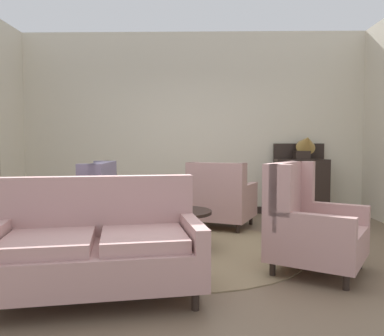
# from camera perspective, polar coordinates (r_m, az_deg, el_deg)

# --- Properties ---
(ground) EXTENTS (8.47, 8.47, 0.00)m
(ground) POSITION_cam_1_polar(r_m,az_deg,el_deg) (4.32, -0.64, -12.94)
(ground) COLOR brown
(wall_back) EXTENTS (6.21, 0.08, 3.18)m
(wall_back) POSITION_cam_1_polar(r_m,az_deg,el_deg) (6.97, 0.05, 6.47)
(wall_back) COLOR beige
(wall_back) RESTS_ON ground
(baseboard_back) EXTENTS (6.05, 0.03, 0.12)m
(baseboard_back) POSITION_cam_1_polar(r_m,az_deg,el_deg) (7.00, 0.04, -6.10)
(baseboard_back) COLOR black
(baseboard_back) RESTS_ON ground
(area_rug) EXTENTS (2.67, 2.67, 0.01)m
(area_rug) POSITION_cam_1_polar(r_m,az_deg,el_deg) (4.61, -0.53, -11.82)
(area_rug) COLOR #847051
(area_rug) RESTS_ON ground
(coffee_table) EXTENTS (0.78, 0.78, 0.46)m
(coffee_table) POSITION_cam_1_polar(r_m,az_deg,el_deg) (4.56, -2.03, -7.39)
(coffee_table) COLOR black
(coffee_table) RESTS_ON ground
(porcelain_vase) EXTENTS (0.18, 0.18, 0.39)m
(porcelain_vase) POSITION_cam_1_polar(r_m,az_deg,el_deg) (4.50, -2.02, -4.24)
(porcelain_vase) COLOR brown
(porcelain_vase) RESTS_ON coffee_table
(settee) EXTENTS (1.77, 1.17, 0.94)m
(settee) POSITION_cam_1_polar(r_m,az_deg,el_deg) (3.29, -13.54, -11.19)
(settee) COLOR tan
(settee) RESTS_ON ground
(armchair_near_window) EXTENTS (1.12, 1.13, 1.04)m
(armchair_near_window) POSITION_cam_1_polar(r_m,az_deg,el_deg) (3.96, 16.64, -8.07)
(armchair_near_window) COLOR tan
(armchair_near_window) RESTS_ON ground
(armchair_near_sideboard) EXTENTS (1.09, 1.11, 0.97)m
(armchair_near_sideboard) POSITION_cam_1_polar(r_m,az_deg,el_deg) (5.73, 4.25, -4.64)
(armchair_near_sideboard) COLOR tan
(armchair_near_sideboard) RESTS_ON ground
(armchair_beside_settee) EXTENTS (0.91, 0.87, 1.02)m
(armchair_beside_settee) POSITION_cam_1_polar(r_m,az_deg,el_deg) (4.66, -16.21, -6.46)
(armchair_beside_settee) COLOR slate
(armchair_beside_settee) RESTS_ON ground
(sideboard) EXTENTS (0.87, 0.40, 1.24)m
(sideboard) POSITION_cam_1_polar(r_m,az_deg,el_deg) (6.91, 15.54, -2.24)
(sideboard) COLOR black
(sideboard) RESTS_ON ground
(gramophone) EXTENTS (0.37, 0.45, 0.50)m
(gramophone) POSITION_cam_1_polar(r_m,az_deg,el_deg) (6.81, 16.19, 3.21)
(gramophone) COLOR black
(gramophone) RESTS_ON sideboard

